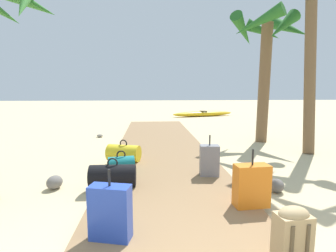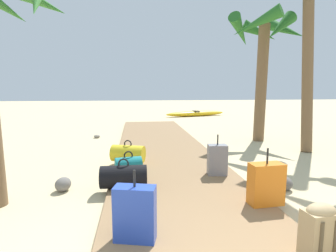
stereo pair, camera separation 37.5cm
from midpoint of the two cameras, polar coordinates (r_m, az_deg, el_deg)
ground_plane at (r=5.84m, az=0.85°, el=-7.60°), size 60.00×60.00×0.00m
boardwalk at (r=6.88m, az=0.06°, el=-4.86°), size 2.20×10.81×0.08m
suitcase_blue at (r=2.80m, az=-8.27°, el=-17.82°), size 0.44×0.28×0.72m
suitcase_grey at (r=4.72m, az=11.09°, el=-7.20°), size 0.34×0.25×0.71m
duffel_bag_yellow at (r=5.58m, az=-7.55°, el=-5.73°), size 0.74×0.53×0.45m
backpack_tan at (r=2.73m, az=28.86°, el=-19.60°), size 0.30×0.23×0.51m
duffel_bag_black at (r=4.19m, az=-9.14°, el=-10.43°), size 0.70×0.35×0.45m
suitcase_orange at (r=3.68m, az=20.25°, el=-11.86°), size 0.45×0.25×0.74m
duffel_bag_teal at (r=4.88m, az=-7.76°, el=-8.08°), size 0.50×0.37×0.40m
palm_tree_far_right at (r=8.48m, az=21.50°, el=15.85°), size 2.17×2.17×3.75m
kayak at (r=15.36m, az=8.17°, el=2.61°), size 3.67×1.50×0.31m
rock_left_near at (r=4.58m, az=-20.86°, el=-11.17°), size 0.30×0.33×0.21m
rock_left_far at (r=8.92m, az=-13.18°, el=-2.03°), size 0.27×0.27×0.10m
rock_right_mid at (r=4.56m, az=24.37°, el=-11.53°), size 0.34×0.36×0.20m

